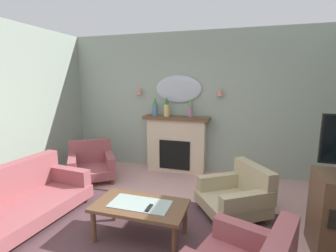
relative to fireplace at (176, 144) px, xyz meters
name	(u,v)px	position (x,y,z in m)	size (l,w,h in m)	color
wall_back	(195,103)	(0.34, 0.22, 0.85)	(6.42, 0.10, 2.85)	#93A393
patterned_rug	(148,247)	(0.34, -2.50, -0.56)	(3.20, 2.40, 0.01)	#4C3338
fireplace	(176,144)	(0.00, 0.00, 0.00)	(1.36, 0.36, 1.16)	beige
mantel_vase_left	(155,107)	(-0.45, -0.03, 0.77)	(0.12, 0.12, 0.39)	#4C7093
mantel_vase_right	(167,107)	(-0.20, -0.03, 0.78)	(0.11, 0.11, 0.40)	tan
mantel_vase_centre	(191,107)	(0.30, -0.03, 0.80)	(0.10, 0.10, 0.39)	#9E6084
wall_mirror	(178,89)	(0.00, 0.14, 1.14)	(0.96, 0.06, 0.56)	#B2BCC6
wall_sconce_left	(139,91)	(-0.85, 0.09, 1.09)	(0.14, 0.14, 0.14)	#D17066
wall_sconce_right	(220,92)	(0.85, 0.09, 1.09)	(0.14, 0.14, 0.14)	#D17066
coffee_table	(140,208)	(0.19, -2.34, -0.19)	(1.10, 0.60, 0.45)	brown
tv_remote	(149,208)	(0.33, -2.42, -0.12)	(0.04, 0.16, 0.02)	black
floral_couch	(19,200)	(-1.49, -2.51, -0.25)	(0.99, 1.78, 0.76)	#934C51
armchair_in_corner	(238,194)	(1.29, -1.44, -0.27)	(1.13, 1.12, 0.71)	tan
armchair_near_fireplace	(91,163)	(-1.47, -0.88, -0.27)	(1.13, 1.13, 0.71)	#934C51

